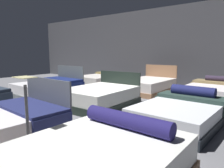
{
  "coord_description": "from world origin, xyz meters",
  "views": [
    {
      "loc": [
        3.65,
        -4.09,
        1.44
      ],
      "look_at": [
        0.04,
        0.55,
        0.57
      ],
      "focal_mm": 33.12,
      "sensor_mm": 36.0,
      "label": 1
    }
  ],
  "objects_px": {
    "bed_6": "(101,81)",
    "bed_3": "(49,88)",
    "bed_5": "(180,112)",
    "bed_8": "(213,92)",
    "bed_4": "(100,97)",
    "bed_7": "(148,86)",
    "price_sign": "(28,128)",
    "bed_2": "(90,168)"
  },
  "relations": [
    {
      "from": "bed_5",
      "to": "bed_4",
      "type": "bearing_deg",
      "value": -178.2
    },
    {
      "from": "bed_5",
      "to": "bed_7",
      "type": "distance_m",
      "value": 3.5
    },
    {
      "from": "bed_2",
      "to": "bed_7",
      "type": "relative_size",
      "value": 1.01
    },
    {
      "from": "bed_5",
      "to": "bed_6",
      "type": "bearing_deg",
      "value": 151.55
    },
    {
      "from": "bed_7",
      "to": "price_sign",
      "type": "distance_m",
      "value": 5.6
    },
    {
      "from": "bed_2",
      "to": "bed_4",
      "type": "bearing_deg",
      "value": 130.68
    },
    {
      "from": "bed_4",
      "to": "bed_6",
      "type": "bearing_deg",
      "value": 129.11
    },
    {
      "from": "bed_4",
      "to": "bed_5",
      "type": "height_order",
      "value": "bed_4"
    },
    {
      "from": "bed_7",
      "to": "bed_8",
      "type": "relative_size",
      "value": 1.07
    },
    {
      "from": "bed_2",
      "to": "bed_7",
      "type": "distance_m",
      "value": 5.87
    },
    {
      "from": "price_sign",
      "to": "bed_7",
      "type": "bearing_deg",
      "value": 101.44
    },
    {
      "from": "bed_4",
      "to": "bed_5",
      "type": "relative_size",
      "value": 0.95
    },
    {
      "from": "bed_5",
      "to": "bed_6",
      "type": "height_order",
      "value": "bed_5"
    },
    {
      "from": "bed_5",
      "to": "bed_8",
      "type": "height_order",
      "value": "bed_5"
    },
    {
      "from": "bed_3",
      "to": "bed_4",
      "type": "relative_size",
      "value": 1.03
    },
    {
      "from": "bed_2",
      "to": "bed_4",
      "type": "height_order",
      "value": "bed_4"
    },
    {
      "from": "bed_3",
      "to": "price_sign",
      "type": "bearing_deg",
      "value": -36.16
    },
    {
      "from": "bed_7",
      "to": "bed_8",
      "type": "xyz_separation_m",
      "value": [
        2.23,
        0.05,
        -0.0
      ]
    },
    {
      "from": "bed_6",
      "to": "bed_3",
      "type": "bearing_deg",
      "value": -88.02
    },
    {
      "from": "bed_4",
      "to": "bed_2",
      "type": "bearing_deg",
      "value": -52.05
    },
    {
      "from": "price_sign",
      "to": "bed_4",
      "type": "bearing_deg",
      "value": 112.42
    },
    {
      "from": "bed_2",
      "to": "bed_5",
      "type": "bearing_deg",
      "value": 91.5
    },
    {
      "from": "bed_3",
      "to": "bed_5",
      "type": "xyz_separation_m",
      "value": [
        4.54,
        -0.03,
        -0.03
      ]
    },
    {
      "from": "bed_3",
      "to": "price_sign",
      "type": "distance_m",
      "value": 4.44
    },
    {
      "from": "bed_6",
      "to": "bed_4",
      "type": "bearing_deg",
      "value": -47.15
    },
    {
      "from": "bed_2",
      "to": "price_sign",
      "type": "xyz_separation_m",
      "value": [
        -1.1,
        -0.04,
        0.19
      ]
    },
    {
      "from": "bed_2",
      "to": "bed_6",
      "type": "distance_m",
      "value": 7.06
    },
    {
      "from": "bed_7",
      "to": "bed_8",
      "type": "distance_m",
      "value": 2.23
    },
    {
      "from": "bed_3",
      "to": "bed_6",
      "type": "relative_size",
      "value": 1.0
    },
    {
      "from": "bed_4",
      "to": "price_sign",
      "type": "height_order",
      "value": "price_sign"
    },
    {
      "from": "bed_6",
      "to": "price_sign",
      "type": "xyz_separation_m",
      "value": [
        3.44,
        -5.46,
        0.2
      ]
    },
    {
      "from": "bed_4",
      "to": "bed_8",
      "type": "distance_m",
      "value": 3.57
    },
    {
      "from": "bed_8",
      "to": "bed_4",
      "type": "bearing_deg",
      "value": -127.74
    },
    {
      "from": "bed_8",
      "to": "bed_2",
      "type": "bearing_deg",
      "value": -88.53
    },
    {
      "from": "bed_4",
      "to": "bed_8",
      "type": "xyz_separation_m",
      "value": [
        2.27,
        2.76,
        -0.01
      ]
    },
    {
      "from": "bed_2",
      "to": "bed_6",
      "type": "height_order",
      "value": "bed_2"
    },
    {
      "from": "bed_3",
      "to": "bed_4",
      "type": "xyz_separation_m",
      "value": [
        2.31,
        -0.01,
        0.0
      ]
    },
    {
      "from": "bed_5",
      "to": "bed_6",
      "type": "xyz_separation_m",
      "value": [
        -4.53,
        2.7,
        0.02
      ]
    },
    {
      "from": "bed_2",
      "to": "price_sign",
      "type": "distance_m",
      "value": 1.12
    },
    {
      "from": "bed_8",
      "to": "price_sign",
      "type": "height_order",
      "value": "price_sign"
    },
    {
      "from": "bed_3",
      "to": "bed_8",
      "type": "distance_m",
      "value": 5.34
    },
    {
      "from": "bed_6",
      "to": "bed_7",
      "type": "bearing_deg",
      "value": 2.95
    }
  ]
}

